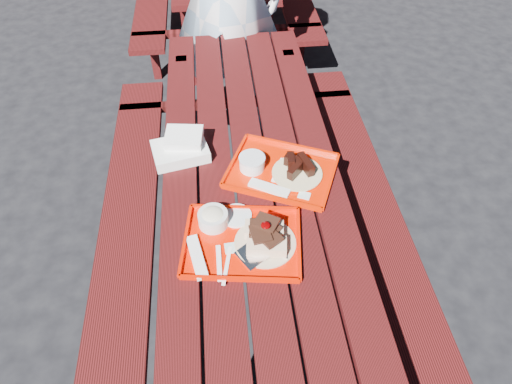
{
  "coord_description": "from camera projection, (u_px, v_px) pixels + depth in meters",
  "views": [
    {
      "loc": [
        -0.12,
        -1.32,
        2.1
      ],
      "look_at": [
        0.0,
        -0.15,
        0.82
      ],
      "focal_mm": 32.0,
      "sensor_mm": 36.0,
      "label": 1
    }
  ],
  "objects": [
    {
      "name": "ground",
      "position": [
        253.0,
        275.0,
        2.44
      ],
      "size": [
        60.0,
        60.0,
        0.0
      ],
      "primitive_type": "plane",
      "color": "black",
      "rests_on": "ground"
    },
    {
      "name": "picnic_table_near",
      "position": [
        252.0,
        207.0,
        2.03
      ],
      "size": [
        1.41,
        2.4,
        0.75
      ],
      "color": "#4B0E10",
      "rests_on": "ground"
    },
    {
      "name": "near_tray",
      "position": [
        242.0,
        235.0,
        1.65
      ],
      "size": [
        0.46,
        0.38,
        0.13
      ],
      "color": "red",
      "rests_on": "picnic_table_near"
    },
    {
      "name": "far_tray",
      "position": [
        280.0,
        170.0,
        1.89
      ],
      "size": [
        0.52,
        0.47,
        0.07
      ],
      "color": "red",
      "rests_on": "picnic_table_near"
    },
    {
      "name": "white_cloth",
      "position": [
        181.0,
        147.0,
        1.96
      ],
      "size": [
        0.26,
        0.21,
        0.09
      ],
      "color": "white",
      "rests_on": "picnic_table_near"
    }
  ]
}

